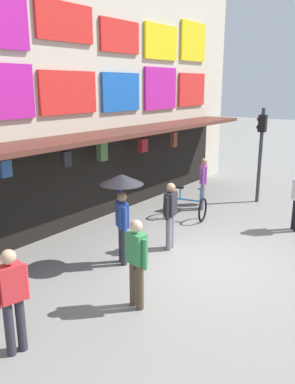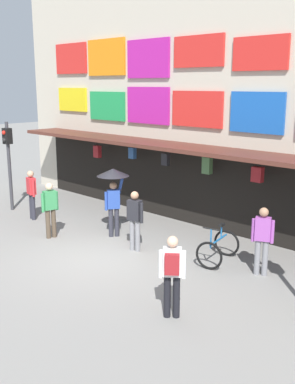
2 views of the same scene
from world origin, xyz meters
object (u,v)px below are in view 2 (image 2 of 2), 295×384
traffic_light_near (8,152)px  pedestrian_with_umbrella (113,183)px  bicycle_parked (218,248)px  pedestrian_in_purple (262,237)px  pedestrian_in_green (172,271)px  pedestrian_in_blue (32,192)px  pedestrian_in_red (135,218)px  pedestrian_in_white (50,207)px

traffic_light_near → pedestrian_with_umbrella: bearing=6.8°
bicycle_parked → pedestrian_in_purple: 1.32m
bicycle_parked → traffic_light_near: bearing=-172.8°
traffic_light_near → pedestrian_in_green: 9.70m
bicycle_parked → pedestrian_with_umbrella: 3.72m
pedestrian_with_umbrella → pedestrian_in_blue: (-3.34, -0.71, -0.69)m
pedestrian_in_green → pedestrian_in_red: bearing=146.4°
bicycle_parked → pedestrian_in_blue: bearing=-170.2°
pedestrian_in_red → pedestrian_in_blue: 4.67m
pedestrian_in_red → pedestrian_in_blue: same height
traffic_light_near → pedestrian_in_green: size_ratio=1.90×
pedestrian_in_red → pedestrian_in_blue: bearing=-176.3°
pedestrian_in_red → pedestrian_in_white: bearing=-159.2°
pedestrian_in_white → pedestrian_with_umbrella: bearing=47.7°
traffic_light_near → pedestrian_in_red: 6.37m
pedestrian_in_green → pedestrian_in_blue: size_ratio=1.00×
pedestrian_in_green → traffic_light_near: bearing=168.5°
pedestrian_in_purple → pedestrian_in_green: bearing=-93.4°
pedestrian_in_red → pedestrian_in_green: size_ratio=1.00×
traffic_light_near → pedestrian_in_blue: (1.59, -0.12, -1.19)m
pedestrian_with_umbrella → pedestrian_in_purple: 4.76m
traffic_light_near → pedestrian_in_white: (3.67, -0.80, -1.19)m
pedestrian_in_white → pedestrian_in_green: same height
pedestrian_in_white → pedestrian_in_purple: bearing=18.0°
traffic_light_near → pedestrian_in_purple: bearing=6.7°
pedestrian_in_green → pedestrian_in_blue: bearing=167.0°
pedestrian_in_white → pedestrian_in_purple: 6.24m
bicycle_parked → pedestrian_in_white: (-4.74, -1.86, 0.55)m
pedestrian_in_purple → pedestrian_in_blue: 8.12m
traffic_light_near → pedestrian_in_blue: traffic_light_near is taller
pedestrian_in_red → pedestrian_in_green: same height
pedestrian_in_purple → pedestrian_in_blue: size_ratio=1.00×
bicycle_parked → pedestrian_in_white: bearing=-158.6°
traffic_light_near → pedestrian_in_purple: 9.75m
pedestrian_in_purple → pedestrian_in_red: same height
pedestrian_in_purple → pedestrian_in_red: size_ratio=1.00×
bicycle_parked → pedestrian_in_red: (-2.16, -0.88, 0.55)m
bicycle_parked → pedestrian_with_umbrella: pedestrian_with_umbrella is taller
traffic_light_near → pedestrian_in_purple: size_ratio=1.90×
pedestrian_in_white → pedestrian_in_red: 2.76m
pedestrian_in_white → pedestrian_in_green: 5.87m
bicycle_parked → pedestrian_in_green: bearing=-71.1°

